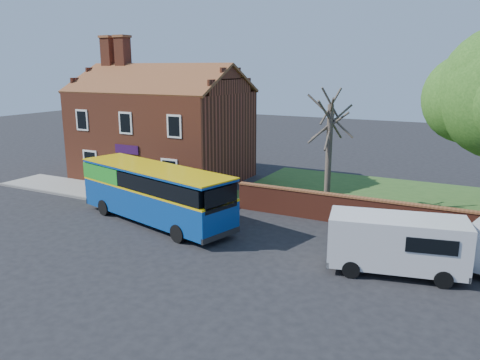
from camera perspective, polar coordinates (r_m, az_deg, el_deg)
The scene contains 9 objects.
ground at distance 23.82m, azimuth -12.17°, elevation -7.06°, with size 120.00×120.00×0.00m, color black.
pavement at distance 32.35m, azimuth -15.33°, elevation -1.62°, with size 18.00×3.50×0.12m, color gray.
kerb at distance 31.14m, azimuth -17.50°, elevation -2.34°, with size 18.00×0.15×0.14m, color slate.
grass_strip at distance 31.18m, azimuth 23.75°, elevation -2.95°, with size 26.00×12.00×0.04m, color #426B28.
shop_building at distance 36.04m, azimuth -9.51°, elevation 5.64°, with size 12.30×8.13×10.50m.
boundary_wall at distance 25.20m, azimuth 22.91°, elevation -4.74°, with size 22.00×0.38×1.60m.
bus at distance 25.91m, azimuth -10.78°, elevation -1.24°, with size 10.43×5.03×3.08m.
van_near at distance 20.27m, azimuth 18.61°, elevation -7.17°, with size 5.74×3.25×2.38m.
bare_tree at distance 27.60m, azimuth 10.77°, elevation 3.38°, with size 2.55×3.04×6.81m.
Camera 1 is at (14.45, -17.03, 8.26)m, focal length 35.00 mm.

